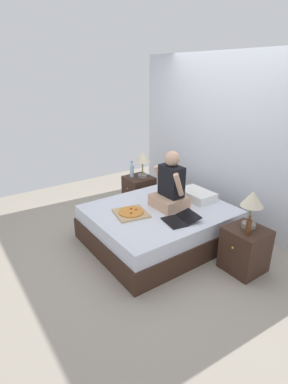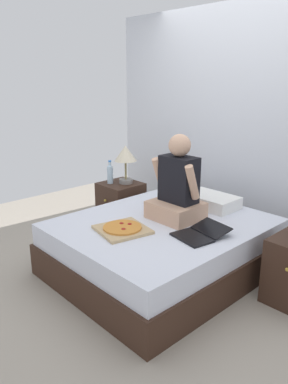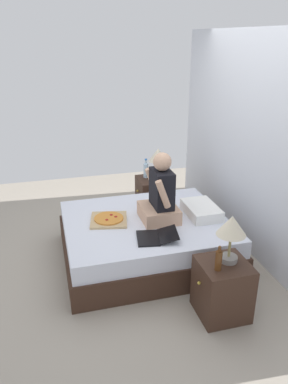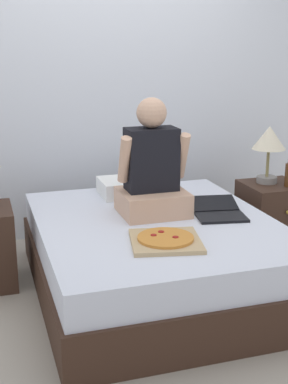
% 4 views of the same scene
% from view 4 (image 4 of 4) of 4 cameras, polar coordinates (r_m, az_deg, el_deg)
% --- Properties ---
extents(ground_plane, '(5.86, 5.86, 0.00)m').
position_cam_4_polar(ground_plane, '(3.69, 1.25, -10.25)').
color(ground_plane, '#9E9384').
extents(wall_back, '(3.86, 0.12, 2.50)m').
position_cam_4_polar(wall_back, '(4.57, -3.94, 11.10)').
color(wall_back, silver).
rests_on(wall_back, ground).
extents(bed, '(1.56, 1.86, 0.49)m').
position_cam_4_polar(bed, '(3.59, 1.27, -6.78)').
color(bed, '#382319').
rests_on(bed, ground).
extents(nightstand_right, '(0.44, 0.47, 0.54)m').
position_cam_4_polar(nightstand_right, '(4.38, 13.38, -2.58)').
color(nightstand_right, '#382319').
rests_on(nightstand_right, ground).
extents(lamp_on_right_nightstand, '(0.26, 0.26, 0.45)m').
position_cam_4_polar(lamp_on_right_nightstand, '(4.27, 13.19, 5.23)').
color(lamp_on_right_nightstand, gray).
rests_on(lamp_on_right_nightstand, nightstand_right).
extents(pillow, '(0.52, 0.34, 0.12)m').
position_cam_4_polar(pillow, '(4.09, -1.06, 0.63)').
color(pillow, white).
rests_on(pillow, bed).
extents(person_seated, '(0.47, 0.40, 0.78)m').
position_cam_4_polar(person_seated, '(3.58, 0.87, 2.16)').
color(person_seated, tan).
rests_on(person_seated, bed).
extents(laptop, '(0.38, 0.46, 0.07)m').
position_cam_4_polar(laptop, '(3.63, 7.99, -2.16)').
color(laptop, black).
rests_on(laptop, bed).
extents(pizza_box, '(0.47, 0.47, 0.04)m').
position_cam_4_polar(pizza_box, '(3.11, 2.31, -5.15)').
color(pizza_box, tan).
rests_on(pizza_box, bed).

